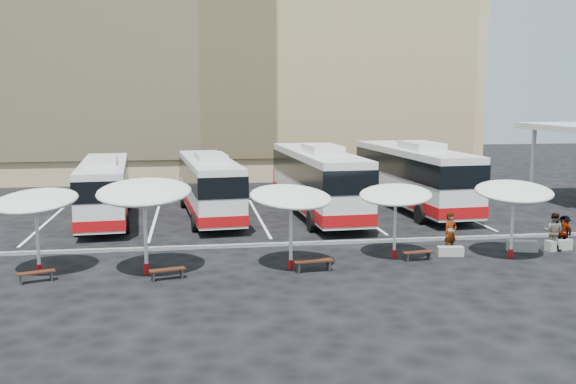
{
  "coord_description": "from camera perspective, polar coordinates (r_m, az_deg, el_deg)",
  "views": [
    {
      "loc": [
        -3.8,
        -28.97,
        7.06
      ],
      "look_at": [
        1.0,
        3.0,
        2.2
      ],
      "focal_mm": 40.0,
      "sensor_mm": 36.0,
      "label": 1
    }
  ],
  "objects": [
    {
      "name": "ground",
      "position": [
        30.06,
        -1.04,
        -5.03
      ],
      "size": [
        120.0,
        120.0,
        0.0
      ],
      "primitive_type": "plane",
      "color": "black",
      "rests_on": "ground"
    },
    {
      "name": "sunshade_2",
      "position": [
        25.94,
        0.26,
        -0.48
      ],
      "size": [
        4.34,
        4.36,
        3.52
      ],
      "rotation": [
        0.0,
        0.0,
        0.36
      ],
      "color": "silver",
      "rests_on": "ground"
    },
    {
      "name": "wood_bench_1",
      "position": [
        25.42,
        -10.68,
        -6.96
      ],
      "size": [
        1.44,
        0.71,
        0.43
      ],
      "rotation": [
        0.0,
        0.0,
        0.26
      ],
      "color": "black",
      "rests_on": "ground"
    },
    {
      "name": "bay_lines",
      "position": [
        37.83,
        -2.63,
        -2.21
      ],
      "size": [
        24.15,
        12.0,
        0.01
      ],
      "color": "white",
      "rests_on": "ground"
    },
    {
      "name": "bus_2",
      "position": [
        37.94,
        2.62,
        1.17
      ],
      "size": [
        3.67,
        13.65,
        4.29
      ],
      "rotation": [
        0.0,
        0.0,
        0.05
      ],
      "color": "silver",
      "rests_on": "ground"
    },
    {
      "name": "sunshade_1",
      "position": [
        25.79,
        -12.67,
        -0.05
      ],
      "size": [
        4.14,
        4.18,
        3.88
      ],
      "rotation": [
        0.0,
        0.0,
        -0.12
      ],
      "color": "silver",
      "rests_on": "ground"
    },
    {
      "name": "wood_bench_2",
      "position": [
        26.06,
        2.27,
        -6.31
      ],
      "size": [
        1.64,
        0.6,
        0.49
      ],
      "rotation": [
        0.0,
        0.0,
        0.11
      ],
      "color": "black",
      "rests_on": "ground"
    },
    {
      "name": "conc_bench_0",
      "position": [
        29.51,
        14.23,
        -5.13
      ],
      "size": [
        1.18,
        0.54,
        0.43
      ],
      "primitive_type": "cube",
      "rotation": [
        0.0,
        0.0,
        -0.14
      ],
      "color": "gray",
      "rests_on": "ground"
    },
    {
      "name": "sunshade_4",
      "position": [
        29.46,
        19.44,
        0.01
      ],
      "size": [
        3.93,
        3.96,
        3.46
      ],
      "rotation": [
        0.0,
        0.0,
        -0.21
      ],
      "color": "silver",
      "rests_on": "ground"
    },
    {
      "name": "bus_1",
      "position": [
        37.76,
        -7.03,
        0.72
      ],
      "size": [
        3.65,
        12.26,
        3.83
      ],
      "rotation": [
        0.0,
        0.0,
        0.09
      ],
      "color": "silver",
      "rests_on": "ground"
    },
    {
      "name": "passenger_2",
      "position": [
        32.32,
        23.17,
        -3.34
      ],
      "size": [
        0.98,
        0.83,
        1.57
      ],
      "primitive_type": "imported",
      "rotation": [
        0.0,
        0.0,
        -0.59
      ],
      "color": "black",
      "rests_on": "ground"
    },
    {
      "name": "bus_3",
      "position": [
        40.75,
        11.02,
        1.54
      ],
      "size": [
        3.83,
        13.74,
        4.31
      ],
      "rotation": [
        0.0,
        0.0,
        0.07
      ],
      "color": "silver",
      "rests_on": "ground"
    },
    {
      "name": "sunshade_3",
      "position": [
        28.16,
        9.54,
        -0.28
      ],
      "size": [
        4.16,
        4.18,
        3.29
      ],
      "rotation": [
        0.0,
        0.0,
        -0.42
      ],
      "color": "silver",
      "rests_on": "ground"
    },
    {
      "name": "passenger_0",
      "position": [
        29.95,
        14.23,
        -3.54
      ],
      "size": [
        0.77,
        0.62,
        1.85
      ],
      "primitive_type": "imported",
      "rotation": [
        0.0,
        0.0,
        0.29
      ],
      "color": "black",
      "rests_on": "ground"
    },
    {
      "name": "wood_bench_3",
      "position": [
        28.35,
        11.46,
        -5.39
      ],
      "size": [
        1.37,
        0.53,
        0.41
      ],
      "rotation": [
        0.0,
        0.0,
        0.13
      ],
      "color": "black",
      "rests_on": "ground"
    },
    {
      "name": "bus_0",
      "position": [
        37.81,
        -16.01,
        0.39
      ],
      "size": [
        3.44,
        11.94,
        3.74
      ],
      "rotation": [
        0.0,
        0.0,
        0.08
      ],
      "color": "silver",
      "rests_on": "ground"
    },
    {
      "name": "sunshade_0",
      "position": [
        27.17,
        -21.54,
        -0.78
      ],
      "size": [
        4.29,
        4.31,
        3.46
      ],
      "rotation": [
        0.0,
        0.0,
        -0.37
      ],
      "color": "silver",
      "rests_on": "ground"
    },
    {
      "name": "passenger_3",
      "position": [
        32.61,
        23.31,
        -3.28
      ],
      "size": [
        1.13,
        0.86,
        1.54
      ],
      "primitive_type": "imported",
      "rotation": [
        0.0,
        0.0,
        3.46
      ],
      "color": "black",
      "rests_on": "ground"
    },
    {
      "name": "curb_divider",
      "position": [
        30.53,
        -1.16,
        -4.68
      ],
      "size": [
        34.0,
        0.25,
        0.15
      ],
      "primitive_type": "cube",
      "color": "black",
      "rests_on": "ground"
    },
    {
      "name": "conc_bench_1",
      "position": [
        31.36,
        20.09,
        -4.52
      ],
      "size": [
        1.4,
        0.76,
        0.5
      ],
      "primitive_type": "cube",
      "rotation": [
        0.0,
        0.0,
        -0.25
      ],
      "color": "gray",
      "rests_on": "ground"
    },
    {
      "name": "conc_bench_2",
      "position": [
        32.23,
        22.92,
        -4.35
      ],
      "size": [
        1.36,
        0.7,
        0.49
      ],
      "primitive_type": "cube",
      "rotation": [
        0.0,
        0.0,
        0.22
      ],
      "color": "gray",
      "rests_on": "ground"
    },
    {
      "name": "wood_bench_0",
      "position": [
        26.45,
        -21.49,
        -6.81
      ],
      "size": [
        1.41,
        0.83,
        0.42
      ],
      "rotation": [
        0.0,
        0.0,
        0.36
      ],
      "color": "black",
      "rests_on": "ground"
    },
    {
      "name": "sandstone_building",
      "position": [
        61.22,
        -5.09,
        13.73
      ],
      "size": [
        42.0,
        18.25,
        29.6
      ],
      "color": "tan",
      "rests_on": "ground"
    },
    {
      "name": "passenger_1",
      "position": [
        31.99,
        22.58,
        -3.27
      ],
      "size": [
        1.07,
        1.06,
        1.74
      ],
      "primitive_type": "imported",
      "rotation": [
        0.0,
        0.0,
        2.37
      ],
      "color": "black",
      "rests_on": "ground"
    }
  ]
}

